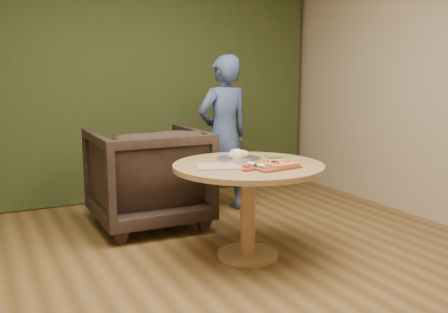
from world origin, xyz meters
TOP-DOWN VIEW (x-y plane):
  - room_shell at (0.00, 0.00)m, footprint 5.04×6.04m
  - curtain at (0.00, 2.90)m, footprint 4.80×0.14m
  - pedestal_table at (0.42, 0.66)m, footprint 1.17×1.17m
  - pizza_paddle at (0.50, 0.46)m, footprint 0.46×0.32m
  - flatbread_pizza at (0.56, 0.45)m, footprint 0.25×0.25m
  - cutlery_roll at (0.38, 0.47)m, footprint 0.08×0.20m
  - newspaper at (0.14, 0.66)m, footprint 0.36×0.33m
  - serving_tray at (0.44, 0.86)m, footprint 0.36×0.36m
  - bread_roll at (0.43, 0.86)m, footprint 0.19×0.09m
  - green_packet at (0.74, 0.80)m, footprint 0.14×0.12m
  - armchair at (-0.03, 1.80)m, footprint 1.01×0.94m
  - person_standing at (0.84, 1.93)m, footprint 0.63×0.45m

SIDE VIEW (x-z plane):
  - armchair at x=-0.03m, z-range 0.00..1.04m
  - pedestal_table at x=0.42m, z-range 0.23..0.98m
  - newspaper at x=0.14m, z-range 0.75..0.76m
  - serving_tray at x=0.44m, z-range 0.75..0.77m
  - pizza_paddle at x=0.50m, z-range 0.75..0.77m
  - green_packet at x=0.74m, z-range 0.75..0.77m
  - flatbread_pizza at x=0.56m, z-range 0.76..0.80m
  - cutlery_roll at x=0.38m, z-range 0.76..0.80m
  - bread_roll at x=0.43m, z-range 0.75..0.84m
  - person_standing at x=0.84m, z-range 0.00..1.62m
  - room_shell at x=0.00m, z-range -0.02..2.82m
  - curtain at x=0.00m, z-range 0.01..2.79m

